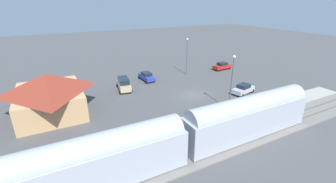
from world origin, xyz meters
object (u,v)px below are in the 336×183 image
Objects in this scene: sedan_silver at (243,89)px; sedan_blue at (147,76)px; station_building at (49,93)px; sedan_red at (222,66)px; pedestrian_on_platform at (196,124)px; light_pole_lot_center at (187,52)px; light_pole_near_platform at (232,76)px; suv_tan at (124,84)px.

sedan_blue is (14.72, 12.28, 0.00)m from sedan_silver.
station_building reaches higher than sedan_blue.
sedan_red is at bearing -26.48° from sedan_silver.
sedan_red is at bearing -46.52° from pedestrian_on_platform.
sedan_red is at bearing -94.73° from light_pole_lot_center.
light_pole_near_platform is (-18.27, -5.80, 4.29)m from sedan_blue.
pedestrian_on_platform is 0.37× the size of sedan_blue.
light_pole_near_platform is 18.49m from light_pole_lot_center.
sedan_silver is at bearing 153.52° from sedan_red.
sedan_silver is at bearing -169.51° from light_pole_lot_center.
sedan_red and sedan_silver have the same top height.
sedan_red and sedan_blue have the same top height.
sedan_red is at bearing -92.88° from sedan_blue.
station_building is 1.43× the size of light_pole_near_platform.
sedan_red is 19.16m from sedan_blue.
sedan_blue is 19.64m from light_pole_near_platform.
suv_tan is at bearing 9.70° from pedestrian_on_platform.
light_pole_lot_center is at bearing -79.61° from suv_tan.
sedan_blue is (7.07, -18.02, -2.23)m from station_building.
sedan_red is at bearing -85.34° from suv_tan.
pedestrian_on_platform is 16.43m from sedan_silver.
sedan_red is 10.43m from light_pole_lot_center.
sedan_blue is at bearing -62.70° from suv_tan.
light_pole_near_platform is (3.33, -8.43, 3.88)m from pedestrian_on_platform.
suv_tan is (-3.00, 5.81, 0.27)m from sedan_blue.
light_pole_near_platform is (-15.28, -11.61, 4.02)m from suv_tan.
sedan_silver is at bearing -65.22° from pedestrian_on_platform.
sedan_blue is at bearing -68.58° from station_building.
station_building is 28.53m from light_pole_lot_center.
light_pole_near_platform is (-3.55, 6.48, 4.29)m from sedan_silver.
sedan_red is 25.03m from suv_tan.
suv_tan is at bearing 94.66° from sedan_red.
suv_tan reaches higher than sedan_blue.
light_pole_near_platform is at bearing 142.39° from sedan_red.
light_pole_lot_center is (2.82, -15.40, 3.85)m from suv_tan.
sedan_silver is 0.93× the size of suv_tan.
suv_tan is (4.08, -12.22, -1.96)m from station_building.
sedan_blue is (21.60, -2.63, -0.40)m from pedestrian_on_platform.
suv_tan reaches higher than sedan_silver.
pedestrian_on_platform reaches higher than sedan_red.
sedan_silver is 8.55m from light_pole_near_platform.
sedan_red is 0.96× the size of sedan_silver.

